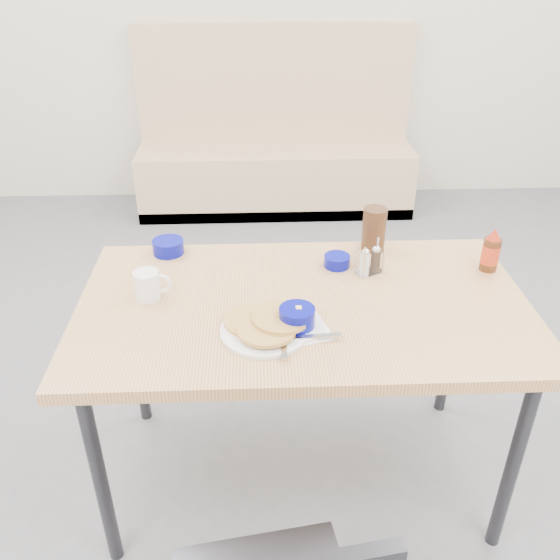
{
  "coord_description": "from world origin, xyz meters",
  "views": [
    {
      "loc": [
        -0.14,
        -1.29,
        1.76
      ],
      "look_at": [
        -0.07,
        0.28,
        0.82
      ],
      "focal_mm": 38.0,
      "sensor_mm": 36.0,
      "label": 1
    }
  ],
  "objects_px": {
    "grits_setting": "(297,320)",
    "amber_tumbler": "(374,229)",
    "pancake_plate": "(266,326)",
    "booth_bench": "(275,158)",
    "coffee_mug": "(148,285)",
    "syrup_bottle": "(491,252)",
    "dining_table": "(303,318)",
    "creamer_bowl": "(168,247)",
    "butter_bowl": "(337,261)",
    "condiment_caddy": "(370,262)"
  },
  "relations": [
    {
      "from": "coffee_mug",
      "to": "syrup_bottle",
      "type": "height_order",
      "value": "syrup_bottle"
    },
    {
      "from": "dining_table",
      "to": "condiment_caddy",
      "type": "distance_m",
      "value": 0.31
    },
    {
      "from": "pancake_plate",
      "to": "condiment_caddy",
      "type": "bearing_deg",
      "value": 42.34
    },
    {
      "from": "amber_tumbler",
      "to": "condiment_caddy",
      "type": "relative_size",
      "value": 1.39
    },
    {
      "from": "pancake_plate",
      "to": "creamer_bowl",
      "type": "xyz_separation_m",
      "value": [
        -0.34,
        0.5,
        0.01
      ]
    },
    {
      "from": "grits_setting",
      "to": "creamer_bowl",
      "type": "distance_m",
      "value": 0.65
    },
    {
      "from": "booth_bench",
      "to": "amber_tumbler",
      "type": "relative_size",
      "value": 12.04
    },
    {
      "from": "pancake_plate",
      "to": "amber_tumbler",
      "type": "distance_m",
      "value": 0.64
    },
    {
      "from": "dining_table",
      "to": "coffee_mug",
      "type": "bearing_deg",
      "value": 174.78
    },
    {
      "from": "pancake_plate",
      "to": "butter_bowl",
      "type": "bearing_deg",
      "value": 56.1
    },
    {
      "from": "butter_bowl",
      "to": "coffee_mug",
      "type": "bearing_deg",
      "value": -164.06
    },
    {
      "from": "booth_bench",
      "to": "coffee_mug",
      "type": "bearing_deg",
      "value": -100.93
    },
    {
      "from": "booth_bench",
      "to": "pancake_plate",
      "type": "bearing_deg",
      "value": -92.58
    },
    {
      "from": "booth_bench",
      "to": "pancake_plate",
      "type": "relative_size",
      "value": 7.01
    },
    {
      "from": "coffee_mug",
      "to": "condiment_caddy",
      "type": "xyz_separation_m",
      "value": [
        0.72,
        0.12,
        -0.01
      ]
    },
    {
      "from": "dining_table",
      "to": "syrup_bottle",
      "type": "xyz_separation_m",
      "value": [
        0.64,
        0.17,
        0.13
      ]
    },
    {
      "from": "booth_bench",
      "to": "condiment_caddy",
      "type": "xyz_separation_m",
      "value": [
        0.23,
        -2.37,
        0.45
      ]
    },
    {
      "from": "booth_bench",
      "to": "dining_table",
      "type": "bearing_deg",
      "value": -90.0
    },
    {
      "from": "condiment_caddy",
      "to": "butter_bowl",
      "type": "bearing_deg",
      "value": 129.06
    },
    {
      "from": "creamer_bowl",
      "to": "condiment_caddy",
      "type": "relative_size",
      "value": 0.97
    },
    {
      "from": "butter_bowl",
      "to": "condiment_caddy",
      "type": "relative_size",
      "value": 0.78
    },
    {
      "from": "booth_bench",
      "to": "condiment_caddy",
      "type": "distance_m",
      "value": 2.42
    },
    {
      "from": "grits_setting",
      "to": "amber_tumbler",
      "type": "bearing_deg",
      "value": 57.85
    },
    {
      "from": "coffee_mug",
      "to": "dining_table",
      "type": "bearing_deg",
      "value": -5.22
    },
    {
      "from": "condiment_caddy",
      "to": "syrup_bottle",
      "type": "xyz_separation_m",
      "value": [
        0.41,
        0.01,
        0.03
      ]
    },
    {
      "from": "pancake_plate",
      "to": "dining_table",
      "type": "bearing_deg",
      "value": 52.19
    },
    {
      "from": "booth_bench",
      "to": "amber_tumbler",
      "type": "xyz_separation_m",
      "value": [
        0.28,
        -2.19,
        0.49
      ]
    },
    {
      "from": "amber_tumbler",
      "to": "coffee_mug",
      "type": "bearing_deg",
      "value": -158.62
    },
    {
      "from": "dining_table",
      "to": "condiment_caddy",
      "type": "xyz_separation_m",
      "value": [
        0.23,
        0.17,
        0.1
      ]
    },
    {
      "from": "butter_bowl",
      "to": "grits_setting",
      "type": "bearing_deg",
      "value": -113.86
    },
    {
      "from": "coffee_mug",
      "to": "grits_setting",
      "type": "height_order",
      "value": "coffee_mug"
    },
    {
      "from": "butter_bowl",
      "to": "condiment_caddy",
      "type": "xyz_separation_m",
      "value": [
        0.1,
        -0.05,
        0.02
      ]
    },
    {
      "from": "butter_bowl",
      "to": "amber_tumbler",
      "type": "bearing_deg",
      "value": 40.04
    },
    {
      "from": "dining_table",
      "to": "condiment_caddy",
      "type": "height_order",
      "value": "condiment_caddy"
    },
    {
      "from": "dining_table",
      "to": "butter_bowl",
      "type": "distance_m",
      "value": 0.27
    },
    {
      "from": "condiment_caddy",
      "to": "creamer_bowl",
      "type": "bearing_deg",
      "value": 141.14
    },
    {
      "from": "butter_bowl",
      "to": "condiment_caddy",
      "type": "distance_m",
      "value": 0.12
    },
    {
      "from": "booth_bench",
      "to": "coffee_mug",
      "type": "xyz_separation_m",
      "value": [
        -0.48,
        -2.49,
        0.46
      ]
    },
    {
      "from": "pancake_plate",
      "to": "creamer_bowl",
      "type": "relative_size",
      "value": 2.46
    },
    {
      "from": "grits_setting",
      "to": "butter_bowl",
      "type": "relative_size",
      "value": 2.56
    },
    {
      "from": "coffee_mug",
      "to": "grits_setting",
      "type": "xyz_separation_m",
      "value": [
        0.45,
        -0.19,
        -0.02
      ]
    },
    {
      "from": "booth_bench",
      "to": "syrup_bottle",
      "type": "distance_m",
      "value": 2.49
    },
    {
      "from": "amber_tumbler",
      "to": "syrup_bottle",
      "type": "bearing_deg",
      "value": -24.49
    },
    {
      "from": "pancake_plate",
      "to": "butter_bowl",
      "type": "distance_m",
      "value": 0.45
    },
    {
      "from": "pancake_plate",
      "to": "amber_tumbler",
      "type": "xyz_separation_m",
      "value": [
        0.4,
        0.5,
        0.06
      ]
    },
    {
      "from": "pancake_plate",
      "to": "grits_setting",
      "type": "xyz_separation_m",
      "value": [
        0.09,
        0.01,
        0.01
      ]
    },
    {
      "from": "booth_bench",
      "to": "syrup_bottle",
      "type": "bearing_deg",
      "value": -74.83
    },
    {
      "from": "creamer_bowl",
      "to": "booth_bench",
      "type": "bearing_deg",
      "value": 78.22
    },
    {
      "from": "pancake_plate",
      "to": "condiment_caddy",
      "type": "distance_m",
      "value": 0.48
    },
    {
      "from": "booth_bench",
      "to": "condiment_caddy",
      "type": "height_order",
      "value": "booth_bench"
    }
  ]
}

